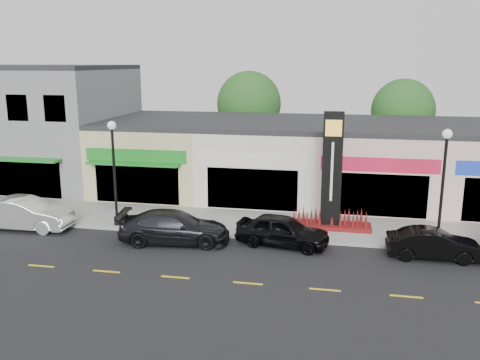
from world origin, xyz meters
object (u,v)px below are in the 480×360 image
Objects in this scene: lamp_east_near at (443,176)px; car_dark_sedan at (174,227)px; pylon_sign at (331,188)px; car_white_van at (25,214)px; lamp_west_near at (114,163)px; car_black_sedan at (283,231)px; car_black_conv at (434,244)px.

lamp_east_near reaches higher than car_dark_sedan.
pylon_sign is 1.20× the size of car_white_van.
lamp_east_near is at bearing -18.75° from pylon_sign.
lamp_west_near is at bearing -77.89° from car_white_van.
car_black_sedan is at bearing -91.29° from car_white_van.
lamp_west_near is 1.35× the size of car_black_conv.
car_white_van is 1.14× the size of car_black_sedan.
pylon_sign is 1.36× the size of car_black_sedan.
lamp_west_near is at bearing 84.44° from car_black_conv.
lamp_west_near is 4.83m from car_dark_sedan.
car_dark_sedan is (3.68, -1.58, -2.70)m from lamp_west_near.
car_dark_sedan is at bearing -172.70° from lamp_east_near.
pylon_sign is 1.13× the size of car_dark_sedan.
car_black_sedan is (8.85, -1.02, -2.73)m from lamp_west_near.
lamp_west_near is 11.19m from pylon_sign.
car_black_sedan is (13.44, 0.12, -0.07)m from car_white_van.
car_black_sedan is (5.17, 0.56, -0.02)m from car_dark_sedan.
lamp_east_near is 0.91× the size of pylon_sign.
lamp_west_near is at bearing 93.04° from car_black_sedan.
lamp_east_near is 5.42m from pylon_sign.
pylon_sign is (11.00, 1.70, -1.20)m from lamp_west_near.
pylon_sign is 1.48× the size of car_black_conv.
pylon_sign reaches higher than car_black_conv.
pylon_sign reaches higher than car_black_sedan.
lamp_east_near is 20.80m from car_white_van.
lamp_west_near is at bearing 59.96° from car_dark_sedan.
car_black_conv is at bearing -106.72° from lamp_east_near.
car_dark_sedan is 1.21× the size of car_black_sedan.
car_white_van is at bearing -176.84° from lamp_east_near.
lamp_east_near is 1.24× the size of car_black_sedan.
car_black_sedan is 6.76m from car_black_conv.
pylon_sign is at bearing -28.79° from car_black_sedan.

